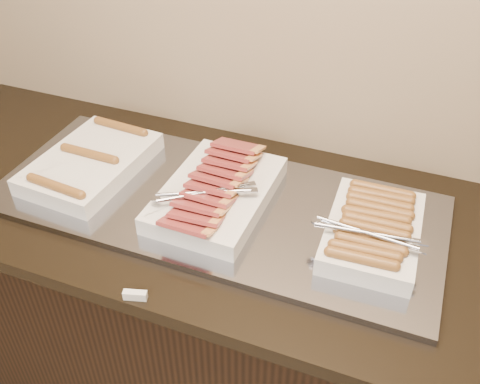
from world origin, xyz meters
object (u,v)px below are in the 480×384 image
(dish_center, at_px, (216,192))
(dish_right, at_px, (373,230))
(counter, at_px, (216,312))
(warming_tray, at_px, (215,203))
(dish_left, at_px, (91,162))

(dish_center, xyz_separation_m, dish_right, (0.41, -0.00, 0.00))
(counter, bearing_deg, dish_center, -11.29)
(warming_tray, distance_m, dish_left, 0.39)
(dish_center, bearing_deg, dish_right, 0.93)
(dish_left, height_order, dish_right, dish_right)
(dish_right, bearing_deg, dish_left, 177.86)
(dish_center, relative_size, dish_right, 1.23)
(warming_tray, bearing_deg, dish_left, -180.00)
(warming_tray, xyz_separation_m, dish_center, (0.01, -0.00, 0.04))
(counter, distance_m, dish_left, 0.62)
(warming_tray, bearing_deg, dish_center, -26.31)
(counter, bearing_deg, dish_left, -180.00)
(counter, height_order, dish_left, dish_left)
(counter, relative_size, dish_left, 5.23)
(counter, height_order, dish_center, dish_center)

